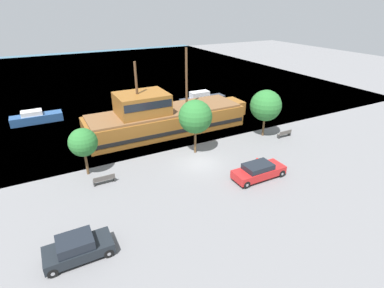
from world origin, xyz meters
TOP-DOWN VIEW (x-y plane):
  - ground_plane at (0.00, 0.00)m, footprint 160.00×160.00m
  - water_surface at (0.00, 44.00)m, footprint 80.00×80.00m
  - pirate_ship at (-0.02, 9.20)m, footprint 20.51×5.75m
  - moored_boat_dockside at (-13.71, 19.85)m, footprint 6.31×1.86m
  - moored_boat_outer at (9.77, 16.82)m, footprint 7.40×1.81m
  - parked_car_curb_front at (3.29, -4.94)m, footprint 4.93×1.93m
  - parked_car_curb_mid at (-12.61, -7.09)m, footprint 4.09×1.98m
  - fire_hydrant at (4.75, -2.96)m, footprint 0.42×0.25m
  - bench_promenade_east at (11.93, 0.83)m, footprint 1.80×0.45m
  - bench_promenade_west at (-9.25, 0.61)m, footprint 1.88×0.45m
  - tree_row_east at (-10.21, 3.02)m, footprint 2.55×2.55m
  - tree_row_mideast at (0.69, 2.25)m, footprint 3.43×3.43m
  - tree_row_midwest at (9.98, 2.42)m, footprint 3.58×3.58m

SIDE VIEW (x-z plane):
  - ground_plane at x=0.00m, z-range 0.00..0.00m
  - water_surface at x=0.00m, z-range 0.00..0.00m
  - fire_hydrant at x=4.75m, z-range 0.03..0.79m
  - bench_promenade_east at x=11.93m, z-range 0.02..0.87m
  - bench_promenade_west at x=-9.25m, z-range 0.02..0.87m
  - moored_boat_dockside at x=-13.71m, z-range -0.17..1.51m
  - moored_boat_outer at x=9.77m, z-range -0.26..1.73m
  - parked_car_curb_front at x=3.29m, z-range 0.01..1.47m
  - parked_car_curb_mid at x=-12.61m, z-range -0.02..1.51m
  - pirate_ship at x=-0.02m, z-range -3.05..6.72m
  - tree_row_east at x=-10.21m, z-range 0.96..5.47m
  - tree_row_midwest at x=9.98m, z-range 0.97..6.51m
  - tree_row_mideast at x=0.69m, z-range 1.15..6.89m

